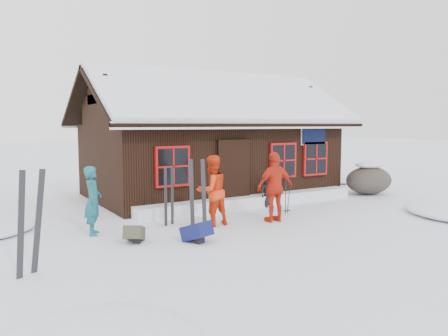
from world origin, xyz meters
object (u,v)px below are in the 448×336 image
(skier_crouched, at_px, (267,191))
(backpack_blue, at_px, (197,235))
(skier_teal, at_px, (93,201))
(ski_pair_left, at_px, (30,224))
(ski_poles, at_px, (287,194))
(backpack_olive, at_px, (134,236))
(boulder, at_px, (369,179))
(skier_orange_left, at_px, (212,191))
(skier_orange_right, at_px, (275,187))

(skier_crouched, distance_m, backpack_blue, 4.49)
(skier_teal, bearing_deg, ski_pair_left, 162.58)
(skier_crouched, bearing_deg, ski_poles, -96.87)
(ski_pair_left, bearing_deg, skier_teal, 31.82)
(skier_teal, distance_m, backpack_olive, 1.42)
(ski_poles, relative_size, backpack_olive, 2.36)
(ski_poles, bearing_deg, skier_crouched, 83.26)
(ski_poles, height_order, backpack_olive, ski_poles)
(skier_crouched, height_order, boulder, boulder)
(skier_orange_left, bearing_deg, backpack_olive, 6.19)
(boulder, relative_size, ski_poles, 1.52)
(skier_crouched, bearing_deg, backpack_blue, -146.61)
(ski_poles, bearing_deg, backpack_olive, -171.61)
(skier_orange_right, distance_m, boulder, 5.98)
(skier_orange_left, relative_size, skier_crouched, 1.86)
(ski_poles, relative_size, backpack_blue, 2.07)
(backpack_blue, relative_size, backpack_olive, 1.14)
(skier_teal, xyz_separation_m, skier_orange_left, (2.75, -0.63, 0.09))
(backpack_blue, distance_m, backpack_olive, 1.33)
(skier_orange_right, bearing_deg, skier_teal, -12.01)
(backpack_blue, bearing_deg, boulder, -3.21)
(boulder, bearing_deg, ski_pair_left, -166.15)
(skier_teal, relative_size, backpack_olive, 3.11)
(skier_teal, xyz_separation_m, backpack_olive, (0.56, -1.13, -0.65))
(backpack_olive, bearing_deg, skier_crouched, 52.42)
(skier_teal, xyz_separation_m, skier_orange_right, (4.36, -1.08, 0.12))
(skier_teal, relative_size, skier_orange_right, 0.87)
(skier_teal, distance_m, backpack_blue, 2.56)
(skier_orange_right, distance_m, ski_pair_left, 6.05)
(skier_orange_right, relative_size, boulder, 0.99)
(skier_crouched, relative_size, boulder, 0.52)
(boulder, xyz_separation_m, backpack_olive, (-9.49, -1.87, -0.40))
(ski_pair_left, bearing_deg, skier_orange_left, -2.36)
(ski_pair_left, relative_size, backpack_blue, 3.16)
(skier_crouched, xyz_separation_m, backpack_blue, (-3.73, -2.47, -0.32))
(skier_teal, relative_size, ski_pair_left, 0.87)
(skier_orange_right, height_order, skier_crouched, skier_orange_right)
(skier_orange_left, bearing_deg, skier_teal, -19.59)
(skier_orange_right, xyz_separation_m, ski_poles, (0.96, 0.65, -0.35))
(skier_teal, bearing_deg, ski_poles, -75.24)
(skier_orange_right, distance_m, backpack_olive, 3.88)
(skier_orange_right, height_order, backpack_olive, skier_orange_right)
(skier_teal, bearing_deg, skier_crouched, -63.40)
(skier_orange_left, relative_size, boulder, 0.97)
(backpack_blue, bearing_deg, skier_teal, 114.05)
(skier_orange_right, relative_size, ski_poles, 1.51)
(skier_orange_left, bearing_deg, ski_pair_left, 12.45)
(skier_orange_left, distance_m, backpack_blue, 1.70)
(skier_orange_left, height_order, skier_crouched, skier_orange_left)
(skier_orange_right, relative_size, backpack_blue, 3.13)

